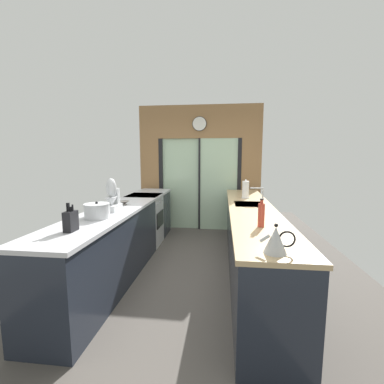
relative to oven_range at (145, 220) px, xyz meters
The scene contains 13 objects.
ground_plane 1.21m from the oven_range, 35.58° to the right, with size 5.04×7.60×0.02m, color #4C4742.
back_wall_unit 1.81m from the oven_range, 51.68° to the left, with size 2.64×0.12×2.70m.
left_counter_run 1.12m from the oven_range, 90.08° to the right, with size 0.62×3.80×0.92m.
right_counter_run 2.05m from the oven_range, 27.56° to the right, with size 0.62×3.80×0.92m.
sink_faucet 2.18m from the oven_range, 19.62° to the right, with size 0.19×0.02×0.25m.
oven_range is the anchor object (origin of this frame).
mixing_bowl 1.11m from the oven_range, 88.94° to the right, with size 0.14×0.14×0.06m.
knife_block 2.39m from the oven_range, 89.55° to the right, with size 0.08×0.14×0.27m.
stand_mixer 1.54m from the oven_range, 89.25° to the right, with size 0.17×0.27×0.42m.
stock_pot 1.90m from the oven_range, 89.42° to the right, with size 0.28×0.28×0.19m.
kettle 3.27m from the oven_range, 56.02° to the right, with size 0.26×0.17×0.22m.
soap_bottle 2.73m from the oven_range, 47.51° to the right, with size 0.07×0.07×0.28m.
paper_towel_roll 1.90m from the oven_range, ahead, with size 0.13×0.13×0.32m.
Camera 1 is at (0.51, -3.27, 1.61)m, focal length 24.28 mm.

